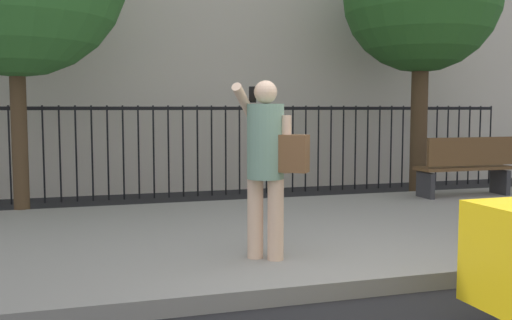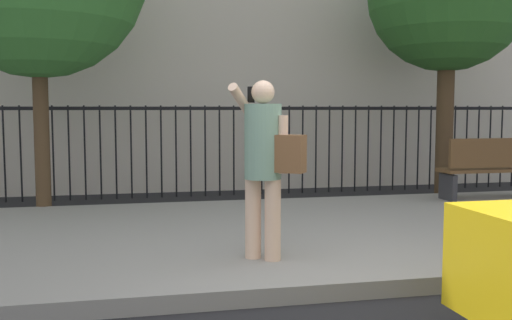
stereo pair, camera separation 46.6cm
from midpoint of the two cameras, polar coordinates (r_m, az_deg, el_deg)
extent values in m
plane|color=black|center=(4.93, 11.54, -13.39)|extent=(60.00, 60.00, 0.00)
cube|color=gray|center=(6.91, 4.14, -7.29)|extent=(28.00, 4.40, 0.15)
cube|color=black|center=(10.35, -1.60, 5.05)|extent=(12.00, 0.04, 0.06)
cylinder|color=black|center=(10.36, -22.16, 0.53)|extent=(0.03, 0.03, 1.60)
cylinder|color=black|center=(10.32, -20.76, 0.56)|extent=(0.03, 0.03, 1.60)
cylinder|color=black|center=(10.28, -19.36, 0.58)|extent=(0.03, 0.03, 1.60)
cylinder|color=black|center=(10.25, -17.94, 0.61)|extent=(0.03, 0.03, 1.60)
cylinder|color=black|center=(10.23, -16.52, 0.64)|extent=(0.03, 0.03, 1.60)
cylinder|color=black|center=(10.21, -15.09, 0.67)|extent=(0.03, 0.03, 1.60)
cylinder|color=black|center=(10.20, -13.66, 0.70)|extent=(0.03, 0.03, 1.60)
cylinder|color=black|center=(10.20, -12.23, 0.72)|extent=(0.03, 0.03, 1.60)
cylinder|color=black|center=(10.20, -10.79, 0.75)|extent=(0.03, 0.03, 1.60)
cylinder|color=black|center=(10.21, -9.36, 0.78)|extent=(0.03, 0.03, 1.60)
cylinder|color=black|center=(10.23, -7.93, 0.80)|extent=(0.03, 0.03, 1.60)
cylinder|color=black|center=(10.25, -6.51, 0.83)|extent=(0.03, 0.03, 1.60)
cylinder|color=black|center=(10.28, -5.09, 0.85)|extent=(0.03, 0.03, 1.60)
cylinder|color=black|center=(10.31, -3.68, 0.87)|extent=(0.03, 0.03, 1.60)
cylinder|color=black|center=(10.35, -2.29, 0.90)|extent=(0.03, 0.03, 1.60)
cylinder|color=black|center=(10.40, -0.90, 0.92)|extent=(0.03, 0.03, 1.60)
cylinder|color=black|center=(10.45, 0.47, 0.94)|extent=(0.03, 0.03, 1.60)
cylinder|color=black|center=(10.51, 1.83, 0.96)|extent=(0.03, 0.03, 1.60)
cylinder|color=black|center=(10.58, 3.17, 0.98)|extent=(0.03, 0.03, 1.60)
cylinder|color=black|center=(10.65, 4.50, 1.00)|extent=(0.03, 0.03, 1.60)
cylinder|color=black|center=(10.72, 5.81, 1.02)|extent=(0.03, 0.03, 1.60)
cylinder|color=black|center=(10.80, 7.09, 1.04)|extent=(0.03, 0.03, 1.60)
cylinder|color=black|center=(10.89, 8.36, 1.05)|extent=(0.03, 0.03, 1.60)
cylinder|color=black|center=(10.98, 9.61, 1.07)|extent=(0.03, 0.03, 1.60)
cylinder|color=black|center=(11.08, 10.84, 1.08)|extent=(0.03, 0.03, 1.60)
cylinder|color=black|center=(11.18, 12.04, 1.10)|extent=(0.03, 0.03, 1.60)
cylinder|color=black|center=(11.29, 13.22, 1.11)|extent=(0.03, 0.03, 1.60)
cylinder|color=black|center=(11.40, 14.38, 1.13)|extent=(0.03, 0.03, 1.60)
cylinder|color=black|center=(11.52, 15.52, 1.14)|extent=(0.03, 0.03, 1.60)
cylinder|color=black|center=(11.64, 16.63, 1.15)|extent=(0.03, 0.03, 1.60)
cylinder|color=black|center=(11.76, 17.72, 1.16)|extent=(0.03, 0.03, 1.60)
cylinder|color=black|center=(11.89, 18.79, 1.17)|extent=(0.03, 0.03, 1.60)
cylinder|color=black|center=(12.03, 19.83, 1.18)|extent=(0.03, 0.03, 1.60)
cylinder|color=black|center=(12.16, 20.85, 1.19)|extent=(0.03, 0.03, 1.60)
cylinder|color=black|center=(12.31, 21.85, 1.20)|extent=(0.03, 0.03, 1.60)
cylinder|color=black|center=(12.45, 22.82, 1.21)|extent=(0.03, 0.03, 1.60)
cylinder|color=black|center=(12.60, 23.77, 1.21)|extent=(0.03, 0.03, 1.60)
cylinder|color=beige|center=(5.49, 2.16, -5.70)|extent=(0.15, 0.15, 0.75)
cylinder|color=beige|center=(5.41, 4.12, -5.86)|extent=(0.15, 0.15, 0.75)
cylinder|color=gray|center=(5.36, 3.17, 1.81)|extent=(0.48, 0.48, 0.69)
sphere|color=beige|center=(5.35, 3.20, 6.63)|extent=(0.21, 0.21, 0.21)
cylinder|color=beige|center=(5.43, 1.23, 5.51)|extent=(0.36, 0.44, 0.37)
cylinder|color=beige|center=(5.29, 5.18, 1.52)|extent=(0.09, 0.09, 0.52)
cube|color=black|center=(5.47, 1.97, 6.39)|extent=(0.06, 0.05, 0.15)
cube|color=brown|center=(5.28, 5.78, 0.61)|extent=(0.32, 0.30, 0.34)
cube|color=brown|center=(9.84, 23.05, -0.89)|extent=(1.60, 0.45, 0.05)
cube|color=brown|center=(9.66, 23.78, 0.65)|extent=(1.60, 0.06, 0.44)
cube|color=#333338|center=(9.48, 19.54, -2.51)|extent=(0.08, 0.41, 0.40)
cylinder|color=#4C3823|center=(8.81, -18.77, 3.36)|extent=(0.22, 0.22, 2.66)
cylinder|color=#4C3823|center=(10.59, 19.14, 3.92)|extent=(0.29, 0.29, 2.78)
camera|label=1|loc=(0.23, -87.64, 0.21)|focal=41.06mm
camera|label=2|loc=(0.23, 92.36, -0.21)|focal=41.06mm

